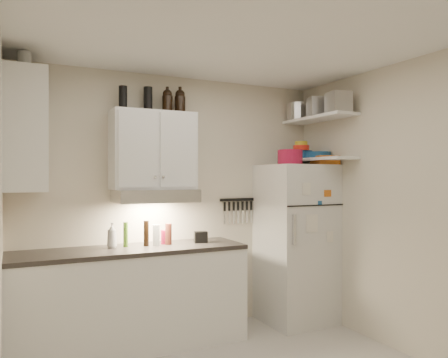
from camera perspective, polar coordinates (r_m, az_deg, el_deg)
name	(u,v)px	position (r m, az deg, el deg)	size (l,w,h in m)	color
ceiling	(248,33)	(3.32, 3.12, 18.54)	(3.20, 3.00, 0.02)	white
back_wall	(176,203)	(4.54, -6.24, -3.13)	(3.20, 0.02, 2.60)	beige
right_wall	(407,207)	(4.19, 22.74, -3.43)	(0.02, 3.00, 2.60)	beige
base_cabinet	(131,300)	(4.23, -12.03, -15.23)	(2.10, 0.60, 0.88)	white
countertop	(131,250)	(4.13, -12.04, -9.06)	(2.10, 0.62, 0.04)	#2E2A27
upper_cabinet	(153,151)	(4.28, -9.24, 3.69)	(0.80, 0.33, 0.75)	white
side_cabinet	(25,131)	(3.97, -24.60, 5.75)	(0.33, 0.55, 1.00)	white
range_hood	(155,196)	(4.21, -8.98, -2.17)	(0.76, 0.46, 0.12)	silver
fridge	(296,243)	(4.86, 9.38, -8.25)	(0.70, 0.68, 1.70)	silver
shelf_hi	(319,119)	(4.86, 12.26, 7.72)	(0.30, 0.95, 0.03)	white
shelf_lo	(319,159)	(4.82, 12.26, 2.53)	(0.30, 0.95, 0.03)	white
knife_strip	(237,200)	(4.80, 1.75, -2.71)	(0.42, 0.02, 0.03)	black
dutch_oven	(290,157)	(4.58, 8.61, 2.85)	(0.26, 0.26, 0.15)	maroon
book_stack	(325,160)	(4.81, 13.05, 2.39)	(0.23, 0.28, 0.10)	#BD5D17
spice_jar	(298,160)	(4.82, 9.67, 2.41)	(0.06, 0.06, 0.10)	silver
stock_pot	(299,112)	(5.11, 9.72, 8.62)	(0.27, 0.27, 0.19)	silver
tin_a	(318,107)	(4.80, 12.18, 9.19)	(0.20, 0.18, 0.20)	#AAAAAD
tin_b	(339,102)	(4.58, 14.73, 9.66)	(0.20, 0.20, 0.20)	#AAAAAD
bowl_teal	(302,155)	(4.98, 10.18, 3.15)	(0.22, 0.22, 0.09)	navy
bowl_orange	(301,148)	(4.92, 10.05, 4.02)	(0.18, 0.18, 0.05)	red
bowl_yellow	(301,143)	(4.92, 10.05, 4.59)	(0.14, 0.14, 0.04)	gold
plates	(318,155)	(4.89, 12.21, 3.08)	(0.28, 0.28, 0.07)	navy
growler_a	(167,101)	(4.41, -7.41, 10.08)	(0.10, 0.10, 0.24)	black
growler_b	(180,102)	(4.48, -5.76, 10.02)	(0.11, 0.11, 0.26)	black
thermos_a	(148,100)	(4.39, -9.90, 10.16)	(0.09, 0.09, 0.25)	black
thermos_b	(123,98)	(4.30, -13.06, 10.25)	(0.08, 0.08, 0.23)	black
side_jar	(24,61)	(4.04, -24.64, 13.89)	(0.11, 0.11, 0.14)	silver
soap_bottle	(112,234)	(4.14, -14.43, -6.96)	(0.10, 0.10, 0.26)	white
pepper_mill	(168,234)	(4.25, -7.26, -7.14)	(0.06, 0.06, 0.20)	#58251A
oil_bottle	(126,234)	(4.18, -12.73, -7.08)	(0.04, 0.04, 0.23)	#43711C
vinegar_bottle	(146,233)	(4.19, -10.12, -7.00)	(0.05, 0.05, 0.24)	black
clear_bottle	(156,235)	(4.20, -8.86, -7.25)	(0.07, 0.07, 0.20)	silver
red_jar	(164,237)	(4.30, -7.81, -7.52)	(0.07, 0.07, 0.13)	maroon
caddy	(201,237)	(4.35, -3.06, -7.58)	(0.13, 0.09, 0.11)	black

